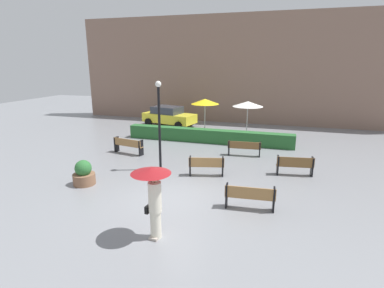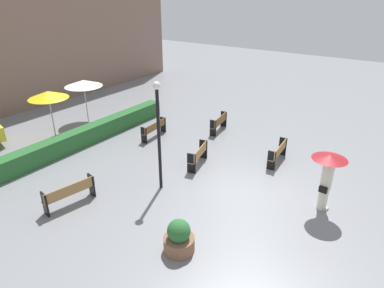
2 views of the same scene
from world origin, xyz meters
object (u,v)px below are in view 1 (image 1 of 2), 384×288
bench_near_right (250,196)px  lamp_post (159,117)px  bench_far_right (295,165)px  bench_mid_center (206,165)px  patio_umbrella_yellow (205,102)px  parked_car (169,116)px  bench_far_left (128,145)px  bench_back_row (244,147)px  pedestrian_with_umbrella (153,191)px  planter_pot (84,174)px  patio_umbrella_white (248,104)px

bench_near_right → lamp_post: size_ratio=0.42×
bench_far_right → bench_mid_center: (-3.82, -1.22, 0.00)m
patio_umbrella_yellow → parked_car: (-3.68, 2.64, -1.60)m
bench_far_left → bench_near_right: bearing=-33.2°
bench_near_right → patio_umbrella_yellow: bearing=112.9°
bench_back_row → pedestrian_with_umbrella: bearing=-99.2°
bench_back_row → parked_car: parked_car is taller
bench_back_row → lamp_post: 5.30m
bench_far_right → planter_pot: bearing=-156.6°
bench_far_left → pedestrian_with_umbrella: 8.88m
bench_far_right → lamp_post: (-6.14, -1.03, 2.03)m
bench_near_right → pedestrian_with_umbrella: 3.71m
bench_mid_center → parked_car: size_ratio=0.36×
bench_far_left → bench_near_right: size_ratio=1.07×
pedestrian_with_umbrella → planter_pot: 5.40m
bench_far_left → planter_pot: bearing=-85.3°
bench_far_right → parked_car: 12.90m
patio_umbrella_yellow → bench_mid_center: bearing=-74.8°
bench_far_left → planter_pot: 4.54m
bench_back_row → patio_umbrella_yellow: bearing=130.5°
patio_umbrella_yellow → patio_umbrella_white: bearing=18.0°
lamp_post → parked_car: 10.46m
pedestrian_with_umbrella → parked_car: (-5.45, 15.26, -0.66)m
bench_back_row → patio_umbrella_yellow: patio_umbrella_yellow is taller
bench_far_right → lamp_post: bearing=-170.5°
bench_far_left → lamp_post: 3.89m
bench_back_row → bench_mid_center: bearing=-109.1°
pedestrian_with_umbrella → lamp_post: size_ratio=0.51×
lamp_post → patio_umbrella_white: (3.09, 8.01, -0.30)m
bench_mid_center → parked_car: bearing=119.6°
bench_far_right → patio_umbrella_yellow: (-5.81, 6.09, 1.90)m
bench_mid_center → lamp_post: bearing=175.2°
bench_far_left → patio_umbrella_white: patio_umbrella_white is taller
bench_near_right → bench_back_row: bearing=99.3°
bench_near_right → patio_umbrella_white: size_ratio=0.72×
bench_far_left → patio_umbrella_yellow: size_ratio=0.72×
patio_umbrella_white → planter_pot: bearing=-117.1°
bench_far_right → parked_car: parked_car is taller
bench_far_left → parked_car: (-0.61, 7.89, 0.30)m
patio_umbrella_yellow → patio_umbrella_white: patio_umbrella_yellow is taller
patio_umbrella_yellow → patio_umbrella_white: (2.76, 0.90, -0.17)m
bench_near_right → patio_umbrella_yellow: (-4.24, 10.03, 1.91)m
bench_far_right → patio_umbrella_white: 7.81m
planter_pot → parked_car: bearing=94.5°
bench_far_right → patio_umbrella_yellow: patio_umbrella_yellow is taller
bench_mid_center → pedestrian_with_umbrella: bearing=-92.3°
bench_back_row → parked_car: bearing=137.1°
bench_back_row → lamp_post: lamp_post is taller
bench_far_left → bench_far_right: bench_far_right is taller
planter_pot → bench_far_left: bearing=94.7°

